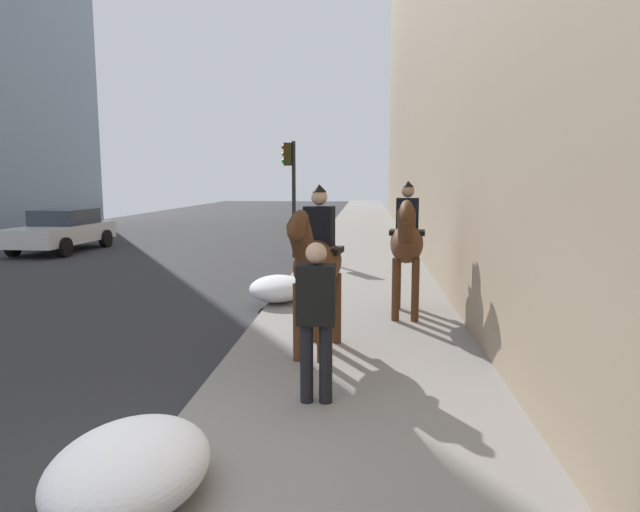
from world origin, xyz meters
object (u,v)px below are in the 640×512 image
(mounted_horse_far, at_px, (407,241))
(traffic_light_near_curb, at_px, (291,180))
(mounted_horse_near, at_px, (317,261))
(car_near_lane, at_px, (63,230))
(pedestrian_greeting, at_px, (316,312))

(mounted_horse_far, bearing_deg, traffic_light_near_curb, -154.06)
(traffic_light_near_curb, bearing_deg, mounted_horse_near, -170.43)
(mounted_horse_near, xyz_separation_m, car_near_lane, (10.98, 9.73, -0.63))
(mounted_horse_far, xyz_separation_m, pedestrian_greeting, (-3.90, 1.20, -0.32))
(mounted_horse_near, bearing_deg, traffic_light_near_curb, -161.36)
(mounted_horse_far, height_order, traffic_light_near_curb, traffic_light_near_curb)
(mounted_horse_far, bearing_deg, mounted_horse_near, -26.31)
(car_near_lane, bearing_deg, mounted_horse_far, 53.10)
(car_near_lane, bearing_deg, pedestrian_greeting, 39.41)
(pedestrian_greeting, height_order, traffic_light_near_curb, traffic_light_near_curb)
(mounted_horse_far, xyz_separation_m, car_near_lane, (8.78, 11.07, -0.67))
(car_near_lane, xyz_separation_m, traffic_light_near_curb, (-0.82, -8.02, 1.70))
(mounted_horse_far, distance_m, car_near_lane, 14.14)
(pedestrian_greeting, bearing_deg, mounted_horse_far, -17.91)
(pedestrian_greeting, distance_m, traffic_light_near_curb, 12.07)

